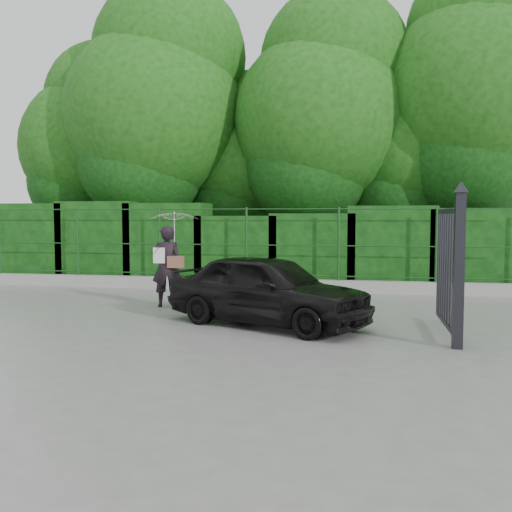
# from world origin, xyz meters

# --- Properties ---
(ground) EXTENTS (80.00, 80.00, 0.00)m
(ground) POSITION_xyz_m (0.00, 0.00, 0.00)
(ground) COLOR gray
(kerb) EXTENTS (14.00, 0.25, 0.30)m
(kerb) POSITION_xyz_m (0.00, 4.50, 0.15)
(kerb) COLOR #9E9E99
(kerb) RESTS_ON ground
(fence) EXTENTS (14.13, 0.06, 1.80)m
(fence) POSITION_xyz_m (0.22, 4.50, 1.20)
(fence) COLOR #174317
(fence) RESTS_ON kerb
(hedge) EXTENTS (14.20, 1.20, 2.28)m
(hedge) POSITION_xyz_m (-0.15, 5.50, 1.06)
(hedge) COLOR black
(hedge) RESTS_ON ground
(trees) EXTENTS (17.10, 6.15, 8.08)m
(trees) POSITION_xyz_m (1.14, 7.74, 4.62)
(trees) COLOR black
(trees) RESTS_ON ground
(gate) EXTENTS (0.22, 2.33, 2.36)m
(gate) POSITION_xyz_m (4.60, -0.72, 1.19)
(gate) COLOR black
(gate) RESTS_ON ground
(woman) EXTENTS (0.99, 0.99, 1.99)m
(woman) POSITION_xyz_m (-0.60, 1.67, 1.31)
(woman) COLOR black
(woman) RESTS_ON ground
(car) EXTENTS (3.92, 2.86, 1.24)m
(car) POSITION_xyz_m (1.67, 0.04, 0.62)
(car) COLOR black
(car) RESTS_ON ground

